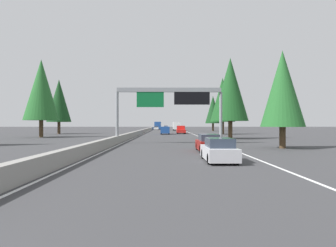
{
  "coord_description": "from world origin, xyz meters",
  "views": [
    {
      "loc": [
        -3.06,
        -5.52,
        2.36
      ],
      "look_at": [
        51.46,
        -5.86,
        2.37
      ],
      "focal_mm": 32.12,
      "sensor_mm": 36.0,
      "label": 1
    }
  ],
  "objects": [
    {
      "name": "sedan_far_left",
      "position": [
        128.52,
        -5.42,
        0.68
      ],
      "size": [
        4.4,
        1.8,
        1.47
      ],
      "color": "white",
      "rests_on": "ground"
    },
    {
      "name": "conifer_right_near",
      "position": [
        43.6,
        -15.52,
        7.68
      ],
      "size": [
        5.56,
        5.56,
        12.63
      ],
      "color": "#4C3823",
      "rests_on": "ground"
    },
    {
      "name": "conifer_left_mid",
      "position": [
        65.95,
        19.1,
        7.6
      ],
      "size": [
        5.5,
        5.5,
        12.49
      ],
      "color": "#4C3823",
      "rests_on": "ground"
    },
    {
      "name": "sign_gantry_overhead",
      "position": [
        32.49,
        -6.03,
        5.26
      ],
      "size": [
        0.5,
        12.68,
        6.61
      ],
      "color": "gray",
      "rests_on": "ground"
    },
    {
      "name": "conifer_right_foreground",
      "position": [
        25.49,
        -16.63,
        5.68
      ],
      "size": [
        4.12,
        4.12,
        9.36
      ],
      "color": "#4C3823",
      "rests_on": "ground"
    },
    {
      "name": "ground_plane",
      "position": [
        60.0,
        0.0,
        0.0
      ],
      "size": [
        320.0,
        320.0,
        0.0
      ],
      "primitive_type": "plane",
      "color": "#38383A"
    },
    {
      "name": "sedan_near_right",
      "position": [
        111.78,
        -1.72,
        0.68
      ],
      "size": [
        4.4,
        1.8,
        1.47
      ],
      "color": "white",
      "rests_on": "ground"
    },
    {
      "name": "box_truck_mid_center",
      "position": [
        101.32,
        -9.1,
        1.61
      ],
      "size": [
        8.5,
        2.4,
        2.95
      ],
      "color": "white",
      "rests_on": "ground"
    },
    {
      "name": "sedan_far_center",
      "position": [
        15.64,
        -8.82,
        0.68
      ],
      "size": [
        4.4,
        1.8,
        1.47
      ],
      "color": "silver",
      "rests_on": "ground"
    },
    {
      "name": "shoulder_stripe_right",
      "position": [
        70.0,
        -11.52,
        0.01
      ],
      "size": [
        160.0,
        0.16,
        0.01
      ],
      "primitive_type": "cube",
      "color": "silver",
      "rests_on": "ground"
    },
    {
      "name": "median_barrier",
      "position": [
        80.0,
        0.3,
        0.45
      ],
      "size": [
        180.0,
        0.56,
        0.9
      ],
      "primitive_type": "cube",
      "color": "gray",
      "rests_on": "ground"
    },
    {
      "name": "bus_distant_a",
      "position": [
        122.48,
        -2.05,
        1.72
      ],
      "size": [
        11.5,
        2.55,
        3.1
      ],
      "color": "#1E4793",
      "rests_on": "ground"
    },
    {
      "name": "conifer_right_mid",
      "position": [
        63.44,
        -18.04,
        7.64
      ],
      "size": [
        5.53,
        5.53,
        12.57
      ],
      "color": "#4C3823",
      "rests_on": "ground"
    },
    {
      "name": "conifer_left_near",
      "position": [
        48.37,
        15.86,
        8.13
      ],
      "size": [
        5.88,
        5.88,
        13.37
      ],
      "color": "#4C3823",
      "rests_on": "ground"
    },
    {
      "name": "conifer_right_far",
      "position": [
        91.52,
        -20.31,
        6.76
      ],
      "size": [
        4.9,
        4.9,
        11.13
      ],
      "color": "#4C3823",
      "rests_on": "ground"
    },
    {
      "name": "minivan_mid_right",
      "position": [
        63.52,
        -5.29,
        0.95
      ],
      "size": [
        5.0,
        1.95,
        1.69
      ],
      "color": "#1E4793",
      "rests_on": "ground"
    },
    {
      "name": "pickup_far_right",
      "position": [
        67.74,
        -9.01,
        0.91
      ],
      "size": [
        5.6,
        2.0,
        1.86
      ],
      "color": "red",
      "rests_on": "ground"
    },
    {
      "name": "shoulder_stripe_median",
      "position": [
        70.0,
        -0.25,
        0.01
      ],
      "size": [
        160.0,
        0.16,
        0.01
      ],
      "primitive_type": "cube",
      "color": "silver",
      "rests_on": "ground"
    },
    {
      "name": "sedan_mid_left",
      "position": [
        22.41,
        -9.12,
        0.68
      ],
      "size": [
        4.4,
        1.8,
        1.47
      ],
      "color": "maroon",
      "rests_on": "ground"
    }
  ]
}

